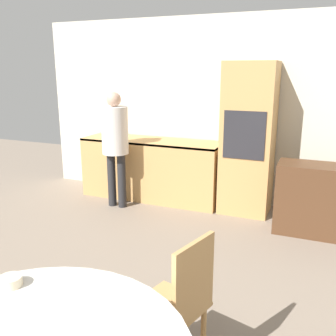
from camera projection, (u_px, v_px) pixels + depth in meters
wall_back at (234, 112)px, 5.22m from camera, size 6.01×0.05×2.60m
kitchen_counter at (152, 168)px, 5.55m from camera, size 2.07×0.60×0.88m
oven_unit at (248, 139)px, 4.90m from camera, size 0.65×0.59×1.98m
sideboard at (324, 201)px, 4.30m from camera, size 1.07×0.45×0.83m
chair_far_right at (181, 301)px, 2.25m from camera, size 0.49×0.49×0.95m
person_standing at (115, 138)px, 5.06m from camera, size 0.36×0.36×1.59m
bowl_near at (10, 281)px, 2.00m from camera, size 0.12×0.12×0.05m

